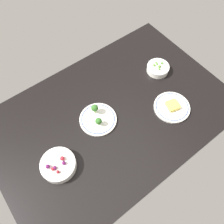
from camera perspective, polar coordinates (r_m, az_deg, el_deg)
dining_table at (r=128.54cm, az=0.00°, el=-0.89°), size 132.37×87.58×4.00cm
plate_cheese at (r=132.15cm, az=14.68°, el=1.24°), size 20.13×20.13×3.89cm
bowl_berries at (r=115.65cm, az=-13.19°, el=-12.68°), size 17.22×17.22×6.38cm
plate_broccoli at (r=123.99cm, az=-3.54°, el=-1.62°), size 20.18×20.18×7.66cm
bowl_peas at (r=145.46cm, az=11.35°, el=10.64°), size 13.61×13.61×5.34cm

